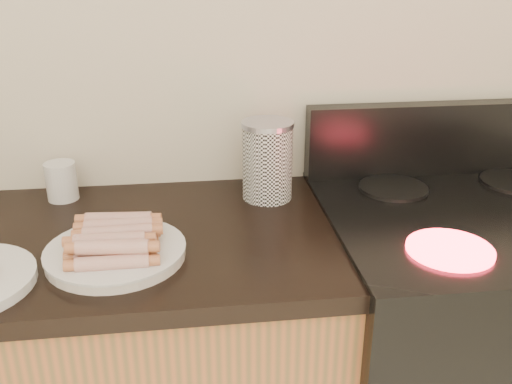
{
  "coord_description": "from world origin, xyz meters",
  "views": [
    {
      "loc": [
        0.08,
        0.52,
        1.49
      ],
      "look_at": [
        0.22,
        1.62,
        1.02
      ],
      "focal_mm": 40.0,
      "sensor_mm": 36.0,
      "label": 1
    }
  ],
  "objects": [
    {
      "name": "wall_back",
      "position": [
        0.0,
        2.0,
        1.3
      ],
      "size": [
        4.0,
        0.04,
        2.6
      ],
      "primitive_type": "cube",
      "color": "silver",
      "rests_on": "ground"
    },
    {
      "name": "stove",
      "position": [
        0.78,
        1.68,
        0.46
      ],
      "size": [
        0.76,
        0.65,
        0.91
      ],
      "color": "black",
      "rests_on": "floor"
    },
    {
      "name": "stove_panel",
      "position": [
        0.78,
        1.96,
        1.01
      ],
      "size": [
        0.76,
        0.06,
        0.2
      ],
      "primitive_type": "cube",
      "color": "black",
      "rests_on": "stove"
    },
    {
      "name": "burner_near_left",
      "position": [
        0.61,
        1.51,
        0.92
      ],
      "size": [
        0.18,
        0.18,
        0.01
      ],
      "primitive_type": "cylinder",
      "color": "#FF1E2D",
      "rests_on": "stove"
    },
    {
      "name": "burner_far_left",
      "position": [
        0.61,
        1.84,
        0.92
      ],
      "size": [
        0.18,
        0.18,
        0.01
      ],
      "primitive_type": "cylinder",
      "color": "black",
      "rests_on": "stove"
    },
    {
      "name": "main_plate",
      "position": [
        -0.08,
        1.59,
        0.91
      ],
      "size": [
        0.32,
        0.32,
        0.02
      ],
      "primitive_type": "cylinder",
      "rotation": [
        0.0,
        0.0,
        -0.14
      ],
      "color": "white",
      "rests_on": "counter_slab"
    },
    {
      "name": "hotdog_pile",
      "position": [
        -0.08,
        1.59,
        0.95
      ],
      "size": [
        0.14,
        0.2,
        0.06
      ],
      "rotation": [
        0.0,
        0.0,
        -0.05
      ],
      "color": "#A2302E",
      "rests_on": "main_plate"
    },
    {
      "name": "canister",
      "position": [
        0.28,
        1.86,
        1.0
      ],
      "size": [
        0.13,
        0.13,
        0.2
      ],
      "rotation": [
        0.0,
        0.0,
        0.43
      ],
      "color": "white",
      "rests_on": "counter_slab"
    },
    {
      "name": "mug",
      "position": [
        -0.25,
        1.92,
        0.95
      ],
      "size": [
        0.09,
        0.09,
        0.1
      ],
      "primitive_type": "cylinder",
      "rotation": [
        0.0,
        0.0,
        -0.23
      ],
      "color": "silver",
      "rests_on": "counter_slab"
    }
  ]
}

